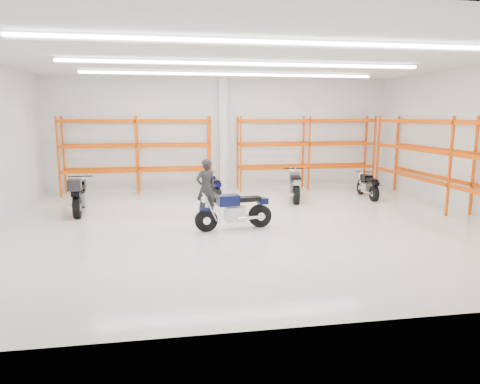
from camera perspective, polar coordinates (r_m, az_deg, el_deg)
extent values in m
plane|color=silver|center=(12.05, 1.26, -4.26)|extent=(14.00, 14.00, 0.00)
cube|color=silver|center=(17.63, -2.34, 7.67)|extent=(14.00, 0.02, 4.50)
cube|color=silver|center=(5.93, 12.08, 2.77)|extent=(14.00, 0.02, 4.50)
cube|color=silver|center=(14.70, 29.36, 5.93)|extent=(0.02, 12.00, 4.50)
cube|color=white|center=(11.78, 1.35, 17.47)|extent=(14.00, 12.00, 0.02)
cube|color=white|center=(8.86, 5.16, 19.24)|extent=(10.00, 0.22, 0.10)
cube|color=white|center=(12.25, 0.89, 16.71)|extent=(10.00, 0.22, 0.10)
cube|color=white|center=(15.20, -1.20, 15.41)|extent=(10.00, 0.22, 0.10)
cylinder|color=black|center=(11.22, -4.52, -3.80)|extent=(0.61, 0.21, 0.60)
cylinder|color=black|center=(11.65, 2.67, -3.20)|extent=(0.64, 0.28, 0.62)
cylinder|color=silver|center=(11.22, -4.52, -3.80)|extent=(0.22, 0.17, 0.20)
cylinder|color=silver|center=(11.65, 2.67, -3.20)|extent=(0.25, 0.23, 0.22)
cube|color=#0B1137|center=(11.15, -4.54, -2.30)|extent=(0.38, 0.20, 0.06)
cube|color=#B7B7BC|center=(11.40, -0.71, -2.93)|extent=(0.57, 0.44, 0.38)
cube|color=#A5A5AA|center=(11.54, 1.09, -3.28)|extent=(0.71, 0.23, 0.08)
cube|color=#0B1137|center=(11.26, -1.59, -1.11)|extent=(0.61, 0.42, 0.28)
cube|color=black|center=(11.44, 1.10, -0.94)|extent=(0.70, 0.40, 0.12)
cube|color=#0B1137|center=(11.60, 3.05, -1.20)|extent=(0.29, 0.26, 0.16)
cylinder|color=black|center=(11.13, -3.27, -0.10)|extent=(0.15, 0.70, 0.04)
sphere|color=silver|center=(11.09, -4.76, -1.00)|extent=(0.19, 0.19, 0.19)
cylinder|color=silver|center=(11.40, 1.55, -3.44)|extent=(0.75, 0.21, 0.09)
cylinder|color=black|center=(15.06, -20.23, -0.76)|extent=(0.18, 0.64, 0.63)
cylinder|color=black|center=(13.51, -20.90, -1.94)|extent=(0.24, 0.67, 0.66)
cylinder|color=silver|center=(15.06, -20.23, -0.76)|extent=(0.17, 0.22, 0.21)
cylinder|color=silver|center=(13.51, -20.90, -1.94)|extent=(0.23, 0.25, 0.23)
cube|color=black|center=(15.00, -20.30, 0.43)|extent=(0.19, 0.39, 0.06)
cube|color=#B7B7BC|center=(14.23, -20.59, -0.86)|extent=(0.43, 0.58, 0.40)
cube|color=#A5A5AA|center=(13.86, -20.74, -1.60)|extent=(0.19, 0.75, 0.08)
cube|color=black|center=(14.35, -20.61, 0.85)|extent=(0.41, 0.62, 0.30)
cube|color=black|center=(13.77, -20.87, 0.47)|extent=(0.37, 0.72, 0.13)
cube|color=black|center=(13.35, -21.06, -0.19)|extent=(0.25, 0.29, 0.17)
cylinder|color=black|center=(14.67, -20.51, 1.97)|extent=(0.74, 0.10, 0.04)
sphere|color=silver|center=(15.01, -20.35, 1.49)|extent=(0.20, 0.20, 0.20)
cylinder|color=silver|center=(13.84, -21.45, -1.66)|extent=(0.16, 0.80, 0.10)
cube|color=black|center=(13.18, -21.20, 0.89)|extent=(0.39, 0.43, 0.32)
cylinder|color=black|center=(16.19, -4.71, 0.39)|extent=(0.23, 0.55, 0.54)
cylinder|color=black|center=(14.93, -3.08, -0.38)|extent=(0.29, 0.58, 0.56)
cylinder|color=silver|center=(16.19, -4.71, 0.39)|extent=(0.17, 0.21, 0.18)
cylinder|color=silver|center=(14.93, -3.08, -0.38)|extent=(0.22, 0.24, 0.20)
cube|color=#080A36|center=(16.15, -4.73, 1.34)|extent=(0.21, 0.35, 0.05)
cube|color=#B7B7BC|center=(15.52, -3.90, 0.38)|extent=(0.43, 0.53, 0.34)
cube|color=#A5A5AA|center=(15.21, -3.47, -0.15)|extent=(0.25, 0.64, 0.07)
cube|color=#080A36|center=(15.61, -4.11, 1.72)|extent=(0.42, 0.57, 0.25)
cube|color=black|center=(15.14, -3.49, 1.47)|extent=(0.40, 0.64, 0.11)
cube|color=#080A36|center=(14.80, -3.00, 0.99)|extent=(0.25, 0.28, 0.14)
cylinder|color=black|center=(15.88, -4.48, 2.58)|extent=(0.62, 0.18, 0.03)
sphere|color=silver|center=(16.15, -4.78, 2.18)|extent=(0.17, 0.17, 0.17)
cylinder|color=silver|center=(15.13, -3.95, -0.21)|extent=(0.24, 0.68, 0.08)
cylinder|color=black|center=(16.35, 7.00, 0.61)|extent=(0.25, 0.65, 0.64)
cylinder|color=black|center=(14.79, 7.52, -0.36)|extent=(0.32, 0.68, 0.66)
cylinder|color=silver|center=(16.35, 7.00, 0.61)|extent=(0.19, 0.24, 0.21)
cylinder|color=silver|center=(14.79, 7.52, -0.36)|extent=(0.25, 0.27, 0.23)
cube|color=gray|center=(16.30, 7.02, 1.71)|extent=(0.23, 0.41, 0.06)
cube|color=#B7B7BC|center=(15.52, 7.27, 0.57)|extent=(0.48, 0.62, 0.40)
cube|color=#A5A5AA|center=(15.14, 7.39, -0.08)|extent=(0.27, 0.75, 0.08)
cube|color=gray|center=(15.65, 7.24, 2.15)|extent=(0.47, 0.65, 0.30)
cube|color=black|center=(15.06, 7.44, 1.83)|extent=(0.45, 0.75, 0.13)
cube|color=gray|center=(14.63, 7.59, 1.26)|extent=(0.28, 0.32, 0.17)
cylinder|color=black|center=(15.97, 7.14, 3.15)|extent=(0.74, 0.18, 0.04)
sphere|color=silver|center=(16.31, 7.03, 2.70)|extent=(0.20, 0.20, 0.20)
cylinder|color=silver|center=(15.08, 6.76, -0.10)|extent=(0.25, 0.80, 0.10)
cylinder|color=black|center=(17.14, 15.78, 0.57)|extent=(0.15, 0.54, 0.54)
cylinder|color=black|center=(15.91, 17.47, -0.20)|extent=(0.20, 0.57, 0.56)
cylinder|color=silver|center=(17.14, 15.78, 0.57)|extent=(0.14, 0.19, 0.18)
cylinder|color=silver|center=(15.91, 17.47, -0.20)|extent=(0.19, 0.21, 0.20)
cube|color=black|center=(17.10, 15.82, 1.46)|extent=(0.16, 0.33, 0.05)
cube|color=#B7B7BC|center=(16.48, 16.64, 0.54)|extent=(0.36, 0.49, 0.34)
cube|color=#A5A5AA|center=(16.18, 17.06, 0.03)|extent=(0.16, 0.63, 0.07)
cube|color=black|center=(16.58, 16.50, 1.79)|extent=(0.34, 0.52, 0.25)
cube|color=black|center=(16.12, 17.14, 1.53)|extent=(0.31, 0.61, 0.11)
cube|color=black|center=(15.78, 17.63, 1.07)|extent=(0.22, 0.25, 0.14)
cylinder|color=black|center=(16.84, 16.16, 2.61)|extent=(0.63, 0.08, 0.03)
sphere|color=silver|center=(17.10, 15.82, 2.25)|extent=(0.17, 0.17, 0.17)
cylinder|color=silver|center=(16.10, 16.64, 0.00)|extent=(0.13, 0.68, 0.08)
imported|color=black|center=(12.71, -4.55, 0.52)|extent=(0.76, 0.64, 1.76)
cube|color=white|center=(17.45, -2.27, 7.65)|extent=(0.32, 0.32, 4.50)
cube|color=#D64E06|center=(17.88, -22.46, 4.55)|extent=(0.07, 0.07, 3.00)
cube|color=#D64E06|center=(17.11, -23.05, 4.29)|extent=(0.07, 0.07, 3.00)
cube|color=#D64E06|center=(17.46, -13.45, 4.92)|extent=(0.07, 0.07, 3.00)
cube|color=#D64E06|center=(16.67, -13.64, 4.68)|extent=(0.07, 0.07, 3.00)
cube|color=#D64E06|center=(17.49, -4.23, 5.17)|extent=(0.07, 0.07, 3.00)
cube|color=#D64E06|center=(16.70, -3.98, 4.94)|extent=(0.07, 0.07, 3.00)
cube|color=#D64E06|center=(17.52, -13.38, 3.08)|extent=(5.60, 0.07, 0.12)
cube|color=#D64E06|center=(16.73, -13.56, 2.76)|extent=(5.60, 0.07, 0.12)
cube|color=#D64E06|center=(17.44, -13.50, 6.14)|extent=(5.60, 0.07, 0.12)
cube|color=#D64E06|center=(16.64, -13.69, 5.96)|extent=(5.60, 0.07, 0.12)
cube|color=#D64E06|center=(17.40, -13.63, 9.22)|extent=(5.60, 0.07, 0.12)
cube|color=#D64E06|center=(16.61, -13.83, 9.19)|extent=(5.60, 0.07, 0.12)
cube|color=#D64E06|center=(17.64, -0.33, 5.24)|extent=(0.07, 0.07, 3.00)
cube|color=#D64E06|center=(16.85, 0.10, 5.01)|extent=(0.07, 0.07, 3.00)
cube|color=#D64E06|center=(18.29, 8.40, 5.30)|extent=(0.07, 0.07, 3.00)
cube|color=#D64E06|center=(17.53, 9.20, 5.08)|extent=(0.07, 0.07, 3.00)
cube|color=#D64E06|center=(19.32, 16.37, 5.25)|extent=(0.07, 0.07, 3.00)
cube|color=#D64E06|center=(18.61, 17.44, 5.03)|extent=(0.07, 0.07, 3.00)
cube|color=#D64E06|center=(18.34, 8.36, 3.55)|extent=(5.60, 0.07, 0.12)
cube|color=#D64E06|center=(17.59, 9.15, 3.25)|extent=(5.60, 0.07, 0.12)
cube|color=#D64E06|center=(18.26, 8.43, 6.47)|extent=(5.60, 0.07, 0.12)
cube|color=#D64E06|center=(17.50, 9.23, 6.30)|extent=(5.60, 0.07, 0.12)
cube|color=#D64E06|center=(18.23, 8.51, 9.42)|extent=(5.60, 0.07, 0.12)
cube|color=#D64E06|center=(17.47, 9.32, 9.37)|extent=(5.60, 0.07, 0.12)
cube|color=#D64E06|center=(14.69, 28.74, 3.03)|extent=(0.07, 0.07, 3.00)
cube|color=#D64E06|center=(14.21, 26.20, 3.04)|extent=(0.07, 0.07, 3.00)
cube|color=#D64E06|center=(18.42, 20.14, 4.83)|extent=(0.07, 0.07, 3.00)
cube|color=#D64E06|center=(18.04, 17.92, 4.86)|extent=(0.07, 0.07, 3.00)
cube|color=#D64E06|center=(14.75, 28.56, 0.86)|extent=(0.07, 9.00, 0.12)
cube|color=#D64E06|center=(14.28, 26.02, 0.80)|extent=(0.07, 9.00, 0.12)
cube|color=#D64E06|center=(14.65, 28.87, 4.48)|extent=(0.07, 9.00, 0.12)
cube|color=#D64E06|center=(14.17, 26.31, 4.54)|extent=(0.07, 9.00, 0.12)
cube|color=#D64E06|center=(14.61, 29.18, 8.14)|extent=(0.07, 9.00, 0.12)
cube|color=#D64E06|center=(14.13, 26.61, 8.33)|extent=(0.07, 9.00, 0.12)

